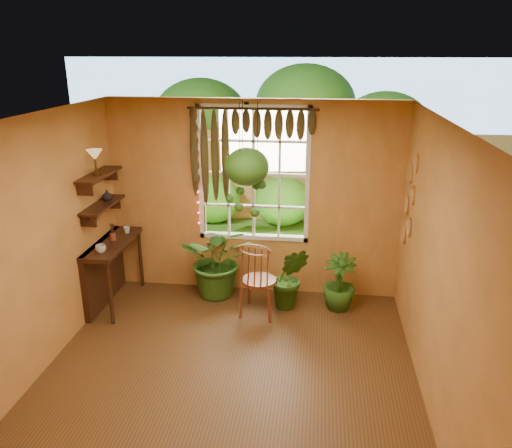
{
  "coord_description": "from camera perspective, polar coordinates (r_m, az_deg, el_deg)",
  "views": [
    {
      "loc": [
        0.87,
        -4.23,
        3.3
      ],
      "look_at": [
        0.18,
        1.15,
        1.39
      ],
      "focal_mm": 35.0,
      "sensor_mm": 36.0,
      "label": 1
    }
  ],
  "objects": [
    {
      "name": "cup_b",
      "position": [
        7.09,
        -14.56,
        -0.66
      ],
      "size": [
        0.11,
        0.11,
        0.09
      ],
      "primitive_type": "imported",
      "rotation": [
        0.0,
        0.0,
        -0.16
      ],
      "color": "beige",
      "rests_on": "counter_ledge"
    },
    {
      "name": "shelf_vase",
      "position": [
        6.82,
        -16.66,
        3.18
      ],
      "size": [
        0.14,
        0.14,
        0.14
      ],
      "primitive_type": "imported",
      "rotation": [
        0.0,
        0.0,
        0.06
      ],
      "color": "#B2AD99",
      "rests_on": "shelf_lower"
    },
    {
      "name": "hanging_basket",
      "position": [
        6.32,
        -1.06,
        6.11
      ],
      "size": [
        0.56,
        0.56,
        1.43
      ],
      "color": "black",
      "rests_on": "ceiling"
    },
    {
      "name": "backyard",
      "position": [
        11.3,
        4.06,
        9.06
      ],
      "size": [
        14.0,
        10.0,
        12.0
      ],
      "color": "#31631C",
      "rests_on": "ground"
    },
    {
      "name": "floor",
      "position": [
        5.43,
        -3.57,
        -18.02
      ],
      "size": [
        4.5,
        4.5,
        0.0
      ],
      "primitive_type": "plane",
      "color": "brown",
      "rests_on": "ground"
    },
    {
      "name": "tiffany_lamp",
      "position": [
        6.47,
        -17.95,
        7.35
      ],
      "size": [
        0.19,
        0.19,
        0.32
      ],
      "color": "#563818",
      "rests_on": "shelf_upper"
    },
    {
      "name": "shelf_lower",
      "position": [
        6.72,
        -17.13,
        2.09
      ],
      "size": [
        0.25,
        0.9,
        0.04
      ],
      "primitive_type": "cube",
      "color": "#37180F",
      "rests_on": "wall_left"
    },
    {
      "name": "counter_ledge",
      "position": [
        7.02,
        -16.71,
        -4.53
      ],
      "size": [
        0.4,
        1.2,
        0.9
      ],
      "color": "#37180F",
      "rests_on": "floor"
    },
    {
      "name": "potted_plant_right",
      "position": [
        6.74,
        9.5,
        -6.56
      ],
      "size": [
        0.44,
        0.44,
        0.76
      ],
      "primitive_type": "imported",
      "rotation": [
        0.0,
        0.0,
        -0.02
      ],
      "color": "#1E4612",
      "rests_on": "floor"
    },
    {
      "name": "wall_left",
      "position": [
        5.47,
        -24.97,
        -3.39
      ],
      "size": [
        0.0,
        4.5,
        4.5
      ],
      "primitive_type": "plane",
      "rotation": [
        1.57,
        0.0,
        1.57
      ],
      "color": "#DC954B",
      "rests_on": "floor"
    },
    {
      "name": "windsor_chair",
      "position": [
        6.51,
        0.26,
        -7.57
      ],
      "size": [
        0.52,
        0.54,
        1.21
      ],
      "rotation": [
        0.0,
        0.0,
        -0.16
      ],
      "color": "brown",
      "rests_on": "floor"
    },
    {
      "name": "wall_plates",
      "position": [
        6.37,
        17.1,
        2.57
      ],
      "size": [
        0.04,
        0.32,
        1.1
      ],
      "primitive_type": null,
      "color": "beige",
      "rests_on": "wall_right"
    },
    {
      "name": "potted_plant_left",
      "position": [
        6.96,
        -4.26,
        -4.05
      ],
      "size": [
        1.0,
        0.87,
        1.08
      ],
      "primitive_type": "imported",
      "rotation": [
        0.0,
        0.0,
        0.03
      ],
      "color": "#1E4612",
      "rests_on": "floor"
    },
    {
      "name": "wall_right",
      "position": [
        4.79,
        20.4,
        -5.89
      ],
      "size": [
        0.0,
        4.5,
        4.5
      ],
      "primitive_type": "plane",
      "rotation": [
        1.57,
        0.0,
        -1.57
      ],
      "color": "#DC954B",
      "rests_on": "floor"
    },
    {
      "name": "window",
      "position": [
        6.76,
        -0.27,
        5.71
      ],
      "size": [
        1.52,
        0.1,
        1.86
      ],
      "color": "white",
      "rests_on": "wall_back"
    },
    {
      "name": "ceiling",
      "position": [
        4.36,
        -4.32,
        11.45
      ],
      "size": [
        4.5,
        4.5,
        0.0
      ],
      "primitive_type": "plane",
      "rotation": [
        3.14,
        0.0,
        0.0
      ],
      "color": "white",
      "rests_on": "wall_back"
    },
    {
      "name": "shelf_upper",
      "position": [
        6.62,
        -17.47,
        5.4
      ],
      "size": [
        0.25,
        0.9,
        0.04
      ],
      "primitive_type": "cube",
      "color": "#37180F",
      "rests_on": "wall_left"
    },
    {
      "name": "cup_a",
      "position": [
        6.5,
        -17.32,
        -2.72
      ],
      "size": [
        0.16,
        0.16,
        0.1
      ],
      "primitive_type": "imported",
      "rotation": [
        0.0,
        0.0,
        -0.28
      ],
      "color": "silver",
      "rests_on": "counter_ledge"
    },
    {
      "name": "wall_back",
      "position": [
        6.82,
        -0.3,
        2.79
      ],
      "size": [
        4.0,
        0.0,
        4.0
      ],
      "primitive_type": "plane",
      "rotation": [
        1.57,
        0.0,
        0.0
      ],
      "color": "#DC954B",
      "rests_on": "floor"
    },
    {
      "name": "brush_jar",
      "position": [
        6.85,
        -16.08,
        -0.87
      ],
      "size": [
        0.08,
        0.08,
        0.3
      ],
      "color": "brown",
      "rests_on": "counter_ledge"
    },
    {
      "name": "valance_vine",
      "position": [
        6.54,
        -1.16,
        10.4
      ],
      "size": [
        1.7,
        0.12,
        1.1
      ],
      "color": "#37180F",
      "rests_on": "window"
    },
    {
      "name": "potted_plant_mid",
      "position": [
        6.64,
        3.86,
        -6.14
      ],
      "size": [
        0.49,
        0.4,
        0.88
      ],
      "primitive_type": "imported",
      "rotation": [
        0.0,
        0.0,
        -0.01
      ],
      "color": "#1E4612",
      "rests_on": "floor"
    },
    {
      "name": "string_lights",
      "position": [
        6.8,
        -6.76,
        6.09
      ],
      "size": [
        0.03,
        0.03,
        1.54
      ],
      "primitive_type": null,
      "color": "#FF2633",
      "rests_on": "window"
    }
  ]
}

